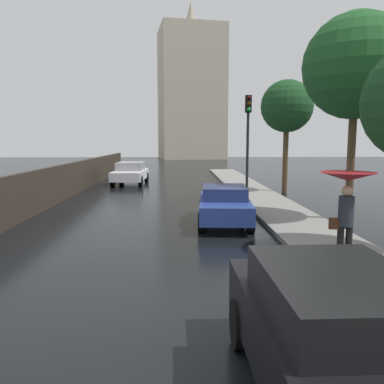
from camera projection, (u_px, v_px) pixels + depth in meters
ground at (104, 316)px, 6.23m from camera, size 120.00×120.00×0.00m
car_white_near_kerb at (131, 173)px, 24.83m from camera, size 2.07×4.32×1.41m
car_blue_mid_road at (224, 204)px, 13.03m from camera, size 1.92×4.03×1.27m
car_black_far_ahead at (337, 338)px, 3.96m from camera, size 1.79×3.87×1.49m
pedestrian_with_umbrella_near at (347, 190)px, 8.19m from camera, size 1.17×1.17×1.99m
traffic_light at (248, 128)px, 17.22m from camera, size 0.26×0.39×4.62m
street_tree_near at (356, 67)px, 12.61m from camera, size 3.42×3.42×6.89m
street_tree_far at (287, 107)px, 20.02m from camera, size 2.69×2.69×5.89m
distant_tower at (191, 94)px, 59.36m from camera, size 10.59×10.05×23.29m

